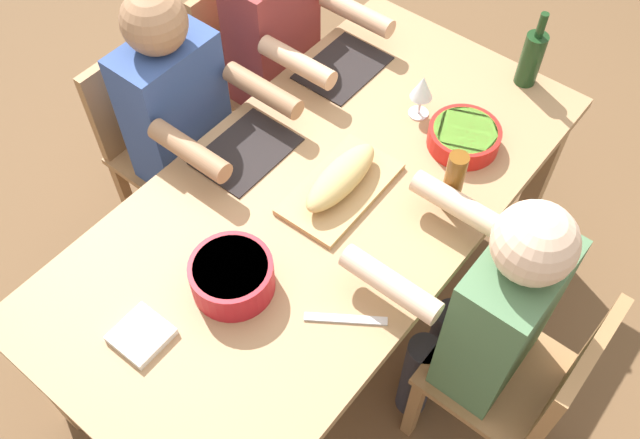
# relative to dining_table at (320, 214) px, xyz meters

# --- Properties ---
(ground_plane) EXTENTS (8.00, 8.00, 0.00)m
(ground_plane) POSITION_rel_dining_table_xyz_m (0.00, 0.00, -0.66)
(ground_plane) COLOR brown
(dining_table) EXTENTS (1.88, 0.94, 0.74)m
(dining_table) POSITION_rel_dining_table_xyz_m (0.00, 0.00, 0.00)
(dining_table) COLOR #A87F56
(dining_table) RESTS_ON ground_plane
(chair_near_center) EXTENTS (0.40, 0.40, 0.85)m
(chair_near_center) POSITION_rel_dining_table_xyz_m (0.00, -0.79, -0.18)
(chair_near_center) COLOR #9E7044
(chair_near_center) RESTS_ON ground_plane
(diner_near_center) EXTENTS (0.41, 0.53, 1.20)m
(diner_near_center) POSITION_rel_dining_table_xyz_m (0.00, -0.61, 0.04)
(diner_near_center) COLOR #2D2D38
(diner_near_center) RESTS_ON ground_plane
(chair_far_center) EXTENTS (0.40, 0.40, 0.85)m
(chair_far_center) POSITION_rel_dining_table_xyz_m (0.00, 0.79, -0.18)
(chair_far_center) COLOR #9E7044
(chair_far_center) RESTS_ON ground_plane
(diner_far_center) EXTENTS (0.41, 0.53, 1.20)m
(diner_far_center) POSITION_rel_dining_table_xyz_m (-0.00, 0.61, 0.04)
(diner_far_center) COLOR #2D2D38
(diner_far_center) RESTS_ON ground_plane
(chair_far_right) EXTENTS (0.40, 0.40, 0.85)m
(chair_far_right) POSITION_rel_dining_table_xyz_m (0.52, 0.79, -0.18)
(chair_far_right) COLOR #9E7044
(chair_far_right) RESTS_ON ground_plane
(diner_far_right) EXTENTS (0.41, 0.53, 1.20)m
(diner_far_right) POSITION_rel_dining_table_xyz_m (0.52, 0.61, 0.04)
(diner_far_right) COLOR #2D2D38
(diner_far_right) RESTS_ON ground_plane
(serving_bowl_salad) EXTENTS (0.24, 0.24, 0.07)m
(serving_bowl_salad) POSITION_rel_dining_table_xyz_m (0.47, -0.22, 0.12)
(serving_bowl_salad) COLOR red
(serving_bowl_salad) RESTS_ON dining_table
(serving_bowl_greens) EXTENTS (0.24, 0.24, 0.11)m
(serving_bowl_greens) POSITION_rel_dining_table_xyz_m (-0.40, -0.01, 0.14)
(serving_bowl_greens) COLOR #B21923
(serving_bowl_greens) RESTS_ON dining_table
(cutting_board) EXTENTS (0.40, 0.23, 0.02)m
(cutting_board) POSITION_rel_dining_table_xyz_m (0.07, -0.03, 0.09)
(cutting_board) COLOR tan
(cutting_board) RESTS_ON dining_table
(bread_loaf) EXTENTS (0.32, 0.12, 0.09)m
(bread_loaf) POSITION_rel_dining_table_xyz_m (0.07, -0.03, 0.15)
(bread_loaf) COLOR tan
(bread_loaf) RESTS_ON cutting_board
(wine_bottle) EXTENTS (0.08, 0.08, 0.29)m
(wine_bottle) POSITION_rel_dining_table_xyz_m (0.87, -0.24, 0.19)
(wine_bottle) COLOR #193819
(wine_bottle) RESTS_ON dining_table
(beer_bottle) EXTENTS (0.06, 0.06, 0.22)m
(beer_bottle) POSITION_rel_dining_table_xyz_m (0.23, -0.32, 0.19)
(beer_bottle) COLOR brown
(beer_bottle) RESTS_ON dining_table
(wine_glass) EXTENTS (0.08, 0.08, 0.17)m
(wine_glass) POSITION_rel_dining_table_xyz_m (0.50, -0.03, 0.20)
(wine_glass) COLOR silver
(wine_glass) RESTS_ON dining_table
(fork_near_center) EXTENTS (0.02, 0.17, 0.01)m
(fork_near_center) POSITION_rel_dining_table_xyz_m (-0.14, -0.31, 0.08)
(fork_near_center) COLOR silver
(fork_near_center) RESTS_ON dining_table
(placemat_far_center) EXTENTS (0.32, 0.23, 0.01)m
(placemat_far_center) POSITION_rel_dining_table_xyz_m (0.00, 0.31, 0.08)
(placemat_far_center) COLOR black
(placemat_far_center) RESTS_ON dining_table
(placemat_far_right) EXTENTS (0.32, 0.23, 0.01)m
(placemat_far_right) POSITION_rel_dining_table_xyz_m (0.52, 0.31, 0.08)
(placemat_far_right) COLOR black
(placemat_far_right) RESTS_ON dining_table
(carving_knife) EXTENTS (0.15, 0.20, 0.01)m
(carving_knife) POSITION_rel_dining_table_xyz_m (-0.28, -0.32, 0.08)
(carving_knife) COLOR silver
(carving_knife) RESTS_ON dining_table
(napkin_stack) EXTENTS (0.14, 0.14, 0.02)m
(napkin_stack) POSITION_rel_dining_table_xyz_m (-0.67, 0.08, 0.09)
(napkin_stack) COLOR white
(napkin_stack) RESTS_ON dining_table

